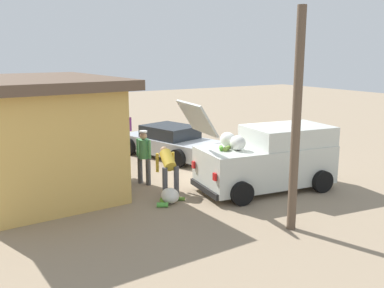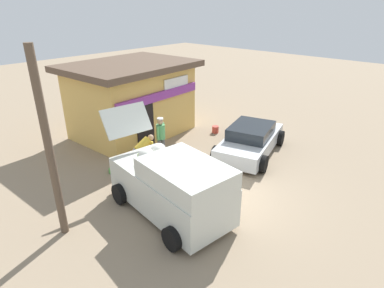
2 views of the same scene
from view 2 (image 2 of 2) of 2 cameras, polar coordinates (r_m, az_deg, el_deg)
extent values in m
plane|color=gray|center=(10.90, 3.98, -7.86)|extent=(60.00, 60.00, 0.00)
cube|color=#E0B259|center=(15.12, -10.64, 7.32)|extent=(5.02, 3.81, 3.03)
cube|color=purple|center=(13.65, -5.74, 8.47)|extent=(4.59, 0.37, 0.36)
cube|color=black|center=(13.45, -8.24, 3.07)|extent=(0.90, 0.11, 2.00)
cube|color=white|center=(14.33, -2.81, 10.56)|extent=(1.50, 0.14, 0.60)
cube|color=brown|center=(14.75, -11.13, 13.47)|extent=(5.69, 4.48, 0.26)
cube|color=silver|center=(9.44, -3.97, -8.06)|extent=(2.22, 4.13, 1.12)
cube|color=silver|center=(8.51, -1.10, -5.35)|extent=(1.96, 2.63, 0.55)
cube|color=black|center=(7.78, 4.44, -8.72)|extent=(1.48, 0.26, 0.42)
cube|color=silver|center=(10.50, -11.51, 4.15)|extent=(1.63, 0.76, 0.87)
ellipsoid|color=silver|center=(9.77, -8.18, -1.99)|extent=(0.50, 0.42, 0.42)
ellipsoid|color=silver|center=(10.04, -6.04, -1.08)|extent=(0.52, 0.43, 0.43)
cylinder|color=olive|center=(10.10, -8.81, -2.03)|extent=(0.25, 0.30, 0.13)
cylinder|color=#5EB335|center=(10.25, -8.50, -1.65)|extent=(0.29, 0.24, 0.12)
cube|color=black|center=(11.15, -10.12, -5.87)|extent=(1.65, 0.28, 0.16)
cube|color=red|center=(10.64, -13.49, -4.47)|extent=(0.15, 0.08, 0.20)
cube|color=red|center=(11.22, -7.37, -2.41)|extent=(0.15, 0.08, 0.20)
cylinder|color=black|center=(8.36, -3.56, -16.42)|extent=(0.30, 0.66, 0.64)
cylinder|color=black|center=(9.36, 5.87, -11.53)|extent=(0.30, 0.66, 0.64)
cylinder|color=black|center=(10.24, -12.75, -8.63)|extent=(0.30, 0.66, 0.64)
cylinder|color=black|center=(11.07, -4.15, -5.41)|extent=(0.30, 0.66, 0.64)
cube|color=#B2B7BC|center=(13.34, 10.29, 0.28)|extent=(4.35, 2.75, 0.57)
cube|color=#1E2328|center=(13.14, 10.45, 2.35)|extent=(2.27, 1.99, 0.46)
cylinder|color=black|center=(12.49, 4.27, -1.77)|extent=(0.69, 0.39, 0.65)
cylinder|color=black|center=(11.99, 12.53, -3.48)|extent=(0.69, 0.39, 0.65)
cylinder|color=black|center=(14.86, 8.41, 2.32)|extent=(0.69, 0.39, 0.65)
cylinder|color=black|center=(14.43, 15.42, 1.03)|extent=(0.69, 0.39, 0.65)
cylinder|color=#4C4C51|center=(12.97, -5.13, -0.41)|extent=(0.15, 0.15, 0.82)
cylinder|color=#4C4C51|center=(12.69, -5.78, -1.00)|extent=(0.15, 0.15, 0.82)
cylinder|color=#4C9959|center=(12.55, -5.58, 2.21)|extent=(0.44, 0.44, 0.58)
sphere|color=tan|center=(12.41, -5.65, 3.93)|extent=(0.22, 0.22, 0.22)
cylinder|color=silver|center=(12.37, -5.67, 4.50)|extent=(0.24, 0.24, 0.05)
cylinder|color=#4C9959|center=(12.75, -5.11, 2.64)|extent=(0.09, 0.09, 0.55)
cylinder|color=#4C9959|center=(12.35, -6.06, 1.88)|extent=(0.09, 0.09, 0.55)
cylinder|color=#4C4C51|center=(12.06, -9.94, -2.66)|extent=(0.15, 0.15, 0.82)
cylinder|color=#4C4C51|center=(11.79, -9.14, -3.25)|extent=(0.15, 0.15, 0.82)
cylinder|color=gold|center=(11.79, -8.69, -0.19)|extent=(0.72, 0.45, 0.60)
sphere|color=tan|center=(11.85, -7.34, 1.16)|extent=(0.22, 0.22, 0.22)
cylinder|color=gold|center=(12.13, -8.22, -0.06)|extent=(0.09, 0.09, 0.55)
cylinder|color=gold|center=(11.75, -7.04, -0.81)|extent=(0.09, 0.09, 0.55)
ellipsoid|color=silver|center=(11.96, -12.58, -4.23)|extent=(0.70, 0.59, 0.40)
cylinder|color=#659A34|center=(11.80, -11.55, -5.38)|extent=(0.22, 0.24, 0.10)
cylinder|color=green|center=(12.18, -14.24, -4.60)|extent=(0.26, 0.32, 0.13)
cylinder|color=#6CB432|center=(12.17, -12.10, -4.33)|extent=(0.29, 0.31, 0.15)
cylinder|color=#BF3F33|center=(15.37, 4.16, 2.60)|extent=(0.31, 0.31, 0.32)
cylinder|color=brown|center=(8.50, -24.03, -0.80)|extent=(0.20, 0.20, 4.94)
camera|label=1|loc=(14.68, -62.52, 4.22)|focal=40.19mm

